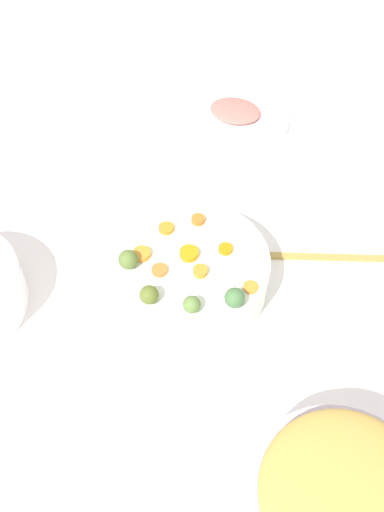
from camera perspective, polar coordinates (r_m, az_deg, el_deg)
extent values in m
cube|color=white|center=(1.15, 1.86, -4.01)|extent=(2.40, 2.40, 0.02)
cylinder|color=white|center=(1.12, 0.00, -1.65)|extent=(0.29, 0.29, 0.09)
cylinder|color=#BCB0C1|center=(0.94, 13.94, -23.18)|extent=(0.28, 0.28, 0.11)
ellipsoid|color=gold|center=(0.86, 15.09, -21.79)|extent=(0.24, 0.24, 0.05)
cylinder|color=orange|center=(1.06, 0.80, -1.52)|extent=(0.04, 0.04, 0.01)
cylinder|color=orange|center=(1.06, -3.23, -1.40)|extent=(0.04, 0.04, 0.01)
cylinder|color=orange|center=(1.05, 5.77, -3.07)|extent=(0.04, 0.04, 0.01)
cylinder|color=orange|center=(1.13, 0.59, 3.60)|extent=(0.04, 0.04, 0.01)
cylinder|color=orange|center=(1.08, -0.31, 0.25)|extent=(0.04, 0.04, 0.01)
cylinder|color=orange|center=(1.09, -5.01, 0.22)|extent=(0.04, 0.04, 0.01)
cylinder|color=orange|center=(1.12, -2.59, 2.74)|extent=(0.04, 0.04, 0.01)
cylinder|color=orange|center=(1.09, 3.30, 0.70)|extent=(0.04, 0.04, 0.01)
sphere|color=#477441|center=(1.01, 4.23, -4.13)|extent=(0.04, 0.04, 0.04)
sphere|color=#5C7534|center=(1.06, -6.32, -0.34)|extent=(0.04, 0.04, 0.04)
sphere|color=#5B6D28|center=(1.02, -4.27, -3.84)|extent=(0.03, 0.03, 0.03)
sphere|color=olive|center=(1.00, -0.03, -4.80)|extent=(0.03, 0.03, 0.03)
cube|color=#AA8D40|center=(1.22, 13.41, -0.12)|extent=(0.25, 0.05, 0.01)
cylinder|color=white|center=(1.49, 4.30, 13.41)|extent=(0.27, 0.27, 0.01)
ellipsoid|color=#CB7064|center=(1.49, 4.28, 14.10)|extent=(0.15, 0.12, 0.02)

